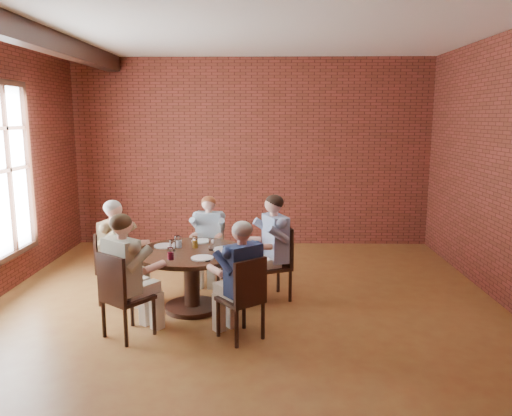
{
  "coord_description": "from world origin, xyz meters",
  "views": [
    {
      "loc": [
        0.27,
        -5.65,
        2.34
      ],
      "look_at": [
        0.13,
        1.0,
        1.13
      ],
      "focal_mm": 35.0,
      "sensor_mm": 36.0,
      "label": 1
    }
  ],
  "objects_px": {
    "diner_d": "(127,276)",
    "chair_e": "(245,296)",
    "diner_e": "(240,280)",
    "diner_b": "(209,240)",
    "diner_c": "(118,252)",
    "diner_a": "(271,248)",
    "chair_b": "(210,248)",
    "chair_c": "(113,264)",
    "smartphone": "(208,259)",
    "dining_table": "(192,268)",
    "chair_d": "(121,293)",
    "chair_a": "(277,260)"
  },
  "relations": [
    {
      "from": "diner_b",
      "to": "smartphone",
      "type": "bearing_deg",
      "value": -78.84
    },
    {
      "from": "diner_a",
      "to": "diner_e",
      "type": "height_order",
      "value": "diner_a"
    },
    {
      "from": "dining_table",
      "to": "chair_d",
      "type": "relative_size",
      "value": 1.42
    },
    {
      "from": "smartphone",
      "to": "chair_d",
      "type": "bearing_deg",
      "value": -150.42
    },
    {
      "from": "chair_b",
      "to": "chair_e",
      "type": "height_order",
      "value": "chair_e"
    },
    {
      "from": "diner_b",
      "to": "chair_a",
      "type": "bearing_deg",
      "value": -27.79
    },
    {
      "from": "diner_b",
      "to": "smartphone",
      "type": "height_order",
      "value": "diner_b"
    },
    {
      "from": "chair_a",
      "to": "smartphone",
      "type": "bearing_deg",
      "value": -66.61
    },
    {
      "from": "chair_a",
      "to": "diner_b",
      "type": "xyz_separation_m",
      "value": [
        -0.96,
        0.62,
        0.11
      ]
    },
    {
      "from": "chair_c",
      "to": "chair_e",
      "type": "xyz_separation_m",
      "value": [
        1.73,
        -1.09,
        -0.01
      ]
    },
    {
      "from": "chair_c",
      "to": "diner_b",
      "type": "bearing_deg",
      "value": -41.57
    },
    {
      "from": "chair_b",
      "to": "chair_c",
      "type": "distance_m",
      "value": 1.45
    },
    {
      "from": "diner_e",
      "to": "dining_table",
      "type": "bearing_deg",
      "value": -90.0
    },
    {
      "from": "dining_table",
      "to": "diner_d",
      "type": "distance_m",
      "value": 0.97
    },
    {
      "from": "diner_d",
      "to": "chair_e",
      "type": "height_order",
      "value": "diner_d"
    },
    {
      "from": "chair_b",
      "to": "diner_e",
      "type": "xyz_separation_m",
      "value": [
        0.54,
        -1.92,
        0.16
      ]
    },
    {
      "from": "chair_c",
      "to": "smartphone",
      "type": "distance_m",
      "value": 1.46
    },
    {
      "from": "diner_e",
      "to": "chair_c",
      "type": "bearing_deg",
      "value": -70.21
    },
    {
      "from": "chair_b",
      "to": "diner_c",
      "type": "relative_size",
      "value": 0.67
    },
    {
      "from": "chair_a",
      "to": "chair_d",
      "type": "relative_size",
      "value": 1.01
    },
    {
      "from": "chair_c",
      "to": "chair_e",
      "type": "bearing_deg",
      "value": -109.48
    },
    {
      "from": "chair_e",
      "to": "smartphone",
      "type": "distance_m",
      "value": 0.68
    },
    {
      "from": "chair_a",
      "to": "diner_e",
      "type": "distance_m",
      "value": 1.3
    },
    {
      "from": "chair_e",
      "to": "smartphone",
      "type": "relative_size",
      "value": 6.36
    },
    {
      "from": "diner_e",
      "to": "smartphone",
      "type": "bearing_deg",
      "value": -84.61
    },
    {
      "from": "dining_table",
      "to": "diner_a",
      "type": "xyz_separation_m",
      "value": [
        0.97,
        0.4,
        0.16
      ]
    },
    {
      "from": "diner_c",
      "to": "chair_a",
      "type": "bearing_deg",
      "value": -71.17
    },
    {
      "from": "diner_c",
      "to": "diner_e",
      "type": "bearing_deg",
      "value": -109.55
    },
    {
      "from": "diner_a",
      "to": "chair_b",
      "type": "relative_size",
      "value": 1.54
    },
    {
      "from": "smartphone",
      "to": "chair_c",
      "type": "bearing_deg",
      "value": 156.59
    },
    {
      "from": "diner_b",
      "to": "diner_c",
      "type": "height_order",
      "value": "diner_c"
    },
    {
      "from": "chair_b",
      "to": "chair_c",
      "type": "xyz_separation_m",
      "value": [
        -1.14,
        -0.89,
        0.02
      ]
    },
    {
      "from": "diner_b",
      "to": "smartphone",
      "type": "distance_m",
      "value": 1.46
    },
    {
      "from": "diner_c",
      "to": "diner_e",
      "type": "relative_size",
      "value": 1.03
    },
    {
      "from": "chair_b",
      "to": "chair_e",
      "type": "bearing_deg",
      "value": -68.53
    },
    {
      "from": "diner_a",
      "to": "diner_b",
      "type": "height_order",
      "value": "diner_a"
    },
    {
      "from": "chair_d",
      "to": "chair_e",
      "type": "distance_m",
      "value": 1.31
    },
    {
      "from": "chair_d",
      "to": "chair_e",
      "type": "relative_size",
      "value": 1.04
    },
    {
      "from": "dining_table",
      "to": "diner_c",
      "type": "height_order",
      "value": "diner_c"
    },
    {
      "from": "chair_d",
      "to": "chair_a",
      "type": "bearing_deg",
      "value": -106.13
    },
    {
      "from": "diner_c",
      "to": "chair_e",
      "type": "bearing_deg",
      "value": -110.3
    },
    {
      "from": "chair_a",
      "to": "diner_e",
      "type": "xyz_separation_m",
      "value": [
        -0.42,
        -1.22,
        0.13
      ]
    },
    {
      "from": "chair_c",
      "to": "smartphone",
      "type": "bearing_deg",
      "value": -103.21
    },
    {
      "from": "diner_b",
      "to": "diner_c",
      "type": "xyz_separation_m",
      "value": [
        -1.05,
        -0.83,
        0.04
      ]
    },
    {
      "from": "diner_d",
      "to": "smartphone",
      "type": "distance_m",
      "value": 0.91
    },
    {
      "from": "chair_e",
      "to": "diner_e",
      "type": "bearing_deg",
      "value": -90.0
    },
    {
      "from": "dining_table",
      "to": "diner_c",
      "type": "relative_size",
      "value": 1.02
    },
    {
      "from": "diner_c",
      "to": "chair_e",
      "type": "height_order",
      "value": "diner_c"
    },
    {
      "from": "chair_d",
      "to": "dining_table",
      "type": "bearing_deg",
      "value": -90.0
    },
    {
      "from": "smartphone",
      "to": "diner_c",
      "type": "bearing_deg",
      "value": 155.77
    }
  ]
}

